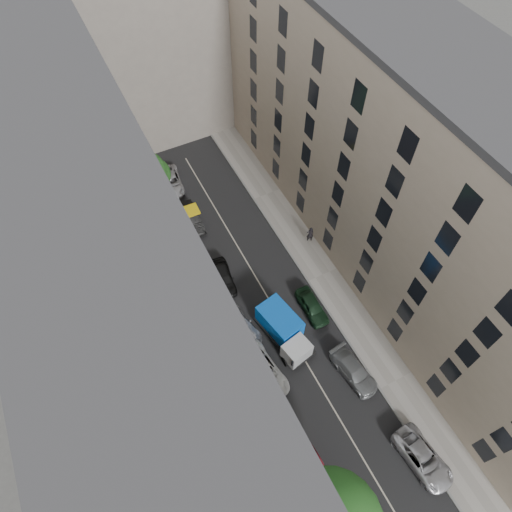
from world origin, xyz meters
TOP-DOWN VIEW (x-y plane):
  - ground at (0.00, 0.00)m, footprint 120.00×120.00m
  - road_surface at (0.00, 0.00)m, footprint 8.00×44.00m
  - sidewalk_left at (-5.50, 0.00)m, footprint 3.00×44.00m
  - sidewalk_right at (5.50, 0.00)m, footprint 3.00×44.00m
  - building_left at (-11.00, 0.00)m, footprint 8.00×44.00m
  - building_right at (11.00, 0.00)m, footprint 8.00×44.00m
  - building_endcap at (0.00, 28.00)m, footprint 18.00×12.00m
  - tarp_truck at (-0.60, -3.77)m, footprint 3.20×5.84m
  - car_left_1 at (-3.60, -13.40)m, footprint 1.60×3.95m
  - car_left_2 at (-3.60, -5.80)m, footprint 2.98×5.44m
  - car_left_3 at (-3.60, -1.25)m, footprint 2.87×5.30m
  - car_left_4 at (-2.80, 3.46)m, footprint 2.21×4.32m
  - car_left_5 at (-2.80, 11.00)m, footprint 1.67×4.43m
  - car_left_6 at (-2.80, 16.60)m, footprint 2.75×4.88m
  - car_right_0 at (3.60, -16.51)m, footprint 2.61×4.96m
  - car_right_1 at (2.80, -9.00)m, footprint 2.41×4.69m
  - car_right_2 at (2.80, -2.60)m, footprint 1.68×3.98m
  - tree_mid at (-6.30, 0.28)m, footprint 4.78×4.42m
  - tree_far at (-5.48, 13.93)m, footprint 4.63×4.25m
  - lamp_post at (-4.20, -4.58)m, footprint 0.36×0.36m
  - pedestrian at (6.40, 3.93)m, footprint 0.78×0.63m

SIDE VIEW (x-z plane):
  - ground at x=0.00m, z-range 0.00..0.00m
  - road_surface at x=0.00m, z-range 0.00..0.02m
  - sidewalk_left at x=-5.50m, z-range 0.00..0.15m
  - sidewalk_right at x=5.50m, z-range 0.00..0.15m
  - car_left_1 at x=-3.60m, z-range 0.00..1.28m
  - car_left_6 at x=-2.80m, z-range 0.00..1.29m
  - car_right_1 at x=2.80m, z-range 0.00..1.30m
  - car_right_0 at x=3.60m, z-range 0.00..1.33m
  - car_right_2 at x=2.80m, z-range 0.00..1.34m
  - car_left_4 at x=-2.80m, z-range 0.00..1.41m
  - car_left_5 at x=-2.80m, z-range 0.00..1.45m
  - car_left_2 at x=-3.60m, z-range 0.00..1.45m
  - car_left_3 at x=-3.60m, z-range 0.00..1.46m
  - pedestrian at x=6.40m, z-range 0.15..2.01m
  - tarp_truck at x=-0.60m, z-range 0.13..2.66m
  - lamp_post at x=-4.20m, z-range 0.89..7.07m
  - tree_far at x=-5.48m, z-range 1.45..8.93m
  - tree_mid at x=-6.30m, z-range 1.64..9.88m
  - building_endcap at x=0.00m, z-range 0.00..18.00m
  - building_left at x=-11.00m, z-range 0.00..20.00m
  - building_right at x=11.00m, z-range 0.00..20.00m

